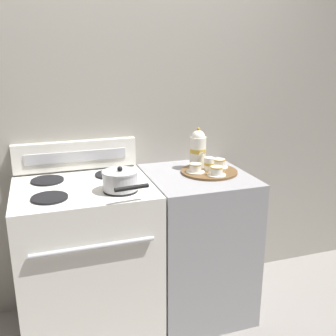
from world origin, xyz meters
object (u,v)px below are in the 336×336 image
(teacup_front, at_px, (195,168))
(creamer_jug, at_px, (209,164))
(stove, at_px, (88,260))
(saucepan, at_px, (120,180))
(serving_tray, at_px, (209,172))
(teapot, at_px, (198,149))
(teacup_right, at_px, (219,163))
(teacup_left, at_px, (217,171))

(teacup_front, relative_size, creamer_jug, 1.38)
(stove, xyz_separation_m, saucepan, (0.19, -0.15, 0.53))
(serving_tray, height_order, teacup_front, teacup_front)
(teacup_front, bearing_deg, teapot, 60.66)
(stove, height_order, teacup_front, teacup_front)
(saucepan, relative_size, serving_tray, 0.86)
(teacup_front, bearing_deg, saucepan, -162.81)
(saucepan, relative_size, teacup_right, 2.62)
(serving_tray, xyz_separation_m, teacup_left, (-0.00, -0.11, 0.03))
(teacup_right, bearing_deg, serving_tray, -153.66)
(saucepan, bearing_deg, serving_tray, 15.04)
(teacup_front, distance_m, creamer_jug, 0.10)
(teapot, xyz_separation_m, creamer_jug, (0.04, -0.10, -0.08))
(stove, xyz_separation_m, teapot, (0.74, 0.11, 0.60))
(stove, bearing_deg, saucepan, -39.36)
(teacup_left, bearing_deg, creamer_jug, 89.48)
(serving_tray, height_order, teacup_right, teacup_right)
(stove, relative_size, creamer_jug, 11.52)
(teacup_front, bearing_deg, teacup_left, -46.36)
(serving_tray, distance_m, teacup_right, 0.10)
(teacup_right, bearing_deg, stove, -176.66)
(saucepan, xyz_separation_m, teacup_left, (0.59, 0.05, -0.02))
(stove, relative_size, teacup_front, 8.32)
(stove, relative_size, teapot, 3.72)
(stove, distance_m, serving_tray, 0.91)
(teacup_front, height_order, creamer_jug, creamer_jug)
(stove, relative_size, teacup_right, 8.32)
(stove, xyz_separation_m, serving_tray, (0.78, 0.01, 0.47))
(serving_tray, xyz_separation_m, teacup_right, (0.09, 0.04, 0.03))
(teacup_left, xyz_separation_m, teacup_front, (-0.09, 0.10, 0.00))
(stove, bearing_deg, teacup_right, 3.34)
(saucepan, height_order, teacup_right, saucepan)
(serving_tray, xyz_separation_m, teapot, (-0.03, 0.10, 0.13))
(teacup_left, distance_m, teacup_front, 0.14)
(stove, height_order, teapot, teapot)
(saucepan, bearing_deg, teacup_right, 16.59)
(teacup_left, relative_size, teacup_right, 1.00)
(teacup_left, xyz_separation_m, creamer_jug, (0.00, 0.11, 0.01))
(teacup_left, height_order, creamer_jug, creamer_jug)
(teacup_front, xyz_separation_m, creamer_jug, (0.10, 0.01, 0.01))
(serving_tray, bearing_deg, stove, -179.49)
(creamer_jug, bearing_deg, teacup_front, -173.10)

